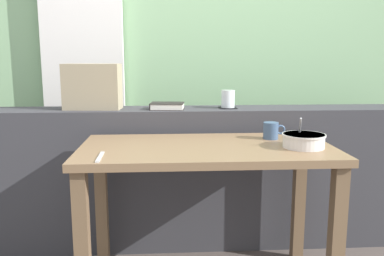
{
  "coord_description": "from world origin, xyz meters",
  "views": [
    {
      "loc": [
        -0.23,
        -1.81,
        1.14
      ],
      "look_at": [
        -0.1,
        0.32,
        0.76
      ],
      "focal_mm": 37.87,
      "sensor_mm": 36.0,
      "label": 1
    }
  ],
  "objects_px": {
    "breakfast_table": "(206,170)",
    "coaster_square": "(228,108)",
    "closed_book": "(167,106)",
    "throw_pillow": "(92,87)",
    "soup_bowl": "(304,141)",
    "ceramic_mug": "(271,131)",
    "juice_glass": "(228,100)",
    "fork_utensil": "(100,157)"
  },
  "relations": [
    {
      "from": "breakfast_table",
      "to": "coaster_square",
      "type": "bearing_deg",
      "value": 70.84
    },
    {
      "from": "closed_book",
      "to": "throw_pillow",
      "type": "height_order",
      "value": "throw_pillow"
    },
    {
      "from": "breakfast_table",
      "to": "soup_bowl",
      "type": "relative_size",
      "value": 5.99
    },
    {
      "from": "ceramic_mug",
      "to": "throw_pillow",
      "type": "bearing_deg",
      "value": 158.88
    },
    {
      "from": "ceramic_mug",
      "to": "juice_glass",
      "type": "bearing_deg",
      "value": 115.16
    },
    {
      "from": "coaster_square",
      "to": "soup_bowl",
      "type": "distance_m",
      "value": 0.63
    },
    {
      "from": "closed_book",
      "to": "juice_glass",
      "type": "bearing_deg",
      "value": 4.07
    },
    {
      "from": "breakfast_table",
      "to": "ceramic_mug",
      "type": "bearing_deg",
      "value": 22.14
    },
    {
      "from": "coaster_square",
      "to": "fork_utensil",
      "type": "xyz_separation_m",
      "value": [
        -0.64,
        -0.7,
        -0.11
      ]
    },
    {
      "from": "ceramic_mug",
      "to": "breakfast_table",
      "type": "bearing_deg",
      "value": -157.86
    },
    {
      "from": "breakfast_table",
      "to": "throw_pillow",
      "type": "distance_m",
      "value": 0.87
    },
    {
      "from": "closed_book",
      "to": "breakfast_table",
      "type": "bearing_deg",
      "value": -68.83
    },
    {
      "from": "breakfast_table",
      "to": "soup_bowl",
      "type": "distance_m",
      "value": 0.47
    },
    {
      "from": "coaster_square",
      "to": "throw_pillow",
      "type": "relative_size",
      "value": 0.31
    },
    {
      "from": "breakfast_table",
      "to": "closed_book",
      "type": "xyz_separation_m",
      "value": [
        -0.18,
        0.47,
        0.25
      ]
    },
    {
      "from": "fork_utensil",
      "to": "ceramic_mug",
      "type": "bearing_deg",
      "value": 21.4
    },
    {
      "from": "breakfast_table",
      "to": "juice_glass",
      "type": "height_order",
      "value": "juice_glass"
    },
    {
      "from": "breakfast_table",
      "to": "ceramic_mug",
      "type": "height_order",
      "value": "ceramic_mug"
    },
    {
      "from": "throw_pillow",
      "to": "closed_book",
      "type": "bearing_deg",
      "value": -4.48
    },
    {
      "from": "closed_book",
      "to": "throw_pillow",
      "type": "distance_m",
      "value": 0.44
    },
    {
      "from": "fork_utensil",
      "to": "closed_book",
      "type": "bearing_deg",
      "value": 66.09
    },
    {
      "from": "closed_book",
      "to": "fork_utensil",
      "type": "relative_size",
      "value": 1.21
    },
    {
      "from": "closed_book",
      "to": "ceramic_mug",
      "type": "xyz_separation_m",
      "value": [
        0.53,
        -0.34,
        -0.09
      ]
    },
    {
      "from": "fork_utensil",
      "to": "ceramic_mug",
      "type": "distance_m",
      "value": 0.88
    },
    {
      "from": "fork_utensil",
      "to": "ceramic_mug",
      "type": "xyz_separation_m",
      "value": [
        0.81,
        0.34,
        0.04
      ]
    },
    {
      "from": "coaster_square",
      "to": "juice_glass",
      "type": "xyz_separation_m",
      "value": [
        0.0,
        0.0,
        0.05
      ]
    },
    {
      "from": "coaster_square",
      "to": "closed_book",
      "type": "distance_m",
      "value": 0.36
    },
    {
      "from": "coaster_square",
      "to": "throw_pillow",
      "type": "bearing_deg",
      "value": 179.42
    },
    {
      "from": "fork_utensil",
      "to": "breakfast_table",
      "type": "bearing_deg",
      "value": 21.82
    },
    {
      "from": "throw_pillow",
      "to": "ceramic_mug",
      "type": "xyz_separation_m",
      "value": [
        0.95,
        -0.37,
        -0.2
      ]
    },
    {
      "from": "juice_glass",
      "to": "ceramic_mug",
      "type": "relative_size",
      "value": 0.9
    },
    {
      "from": "breakfast_table",
      "to": "throw_pillow",
      "type": "height_order",
      "value": "throw_pillow"
    },
    {
      "from": "soup_bowl",
      "to": "ceramic_mug",
      "type": "height_order",
      "value": "soup_bowl"
    },
    {
      "from": "closed_book",
      "to": "soup_bowl",
      "type": "relative_size",
      "value": 1.04
    },
    {
      "from": "breakfast_table",
      "to": "fork_utensil",
      "type": "distance_m",
      "value": 0.52
    },
    {
      "from": "juice_glass",
      "to": "closed_book",
      "type": "relative_size",
      "value": 0.5
    },
    {
      "from": "breakfast_table",
      "to": "closed_book",
      "type": "bearing_deg",
      "value": 111.17
    },
    {
      "from": "closed_book",
      "to": "throw_pillow",
      "type": "xyz_separation_m",
      "value": [
        -0.43,
        0.03,
        0.11
      ]
    },
    {
      "from": "juice_glass",
      "to": "soup_bowl",
      "type": "xyz_separation_m",
      "value": [
        0.27,
        -0.56,
        -0.13
      ]
    },
    {
      "from": "breakfast_table",
      "to": "closed_book",
      "type": "relative_size",
      "value": 5.76
    },
    {
      "from": "juice_glass",
      "to": "soup_bowl",
      "type": "relative_size",
      "value": 0.52
    },
    {
      "from": "juice_glass",
      "to": "ceramic_mug",
      "type": "xyz_separation_m",
      "value": [
        0.17,
        -0.36,
        -0.12
      ]
    }
  ]
}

